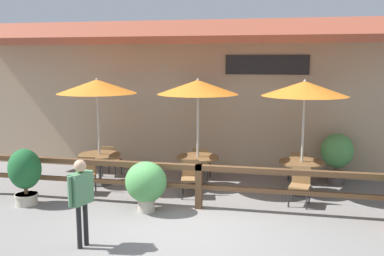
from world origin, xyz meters
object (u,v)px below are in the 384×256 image
at_px(dining_table_near, 100,160).
at_px(potted_plant_corner_fern, 337,154).
at_px(chair_middle_wallside, 201,162).
at_px(chair_near_streetside, 86,173).
at_px(patio_umbrella_near, 97,87).
at_px(dining_table_middle, 198,162).
at_px(pedestrian, 81,192).
at_px(potted_plant_small_flowering, 146,183).
at_px(chair_near_wallside, 111,159).
at_px(chair_far_streetside, 300,184).
at_px(chair_middle_streetside, 191,176).
at_px(potted_plant_broad_leaf, 25,173).
at_px(patio_umbrella_middle, 198,87).
at_px(patio_umbrella_far, 305,89).
at_px(chair_far_wallside, 298,166).
at_px(dining_table_far, 301,168).

distance_m(dining_table_near, potted_plant_corner_fern, 6.01).
bearing_deg(chair_middle_wallside, chair_near_streetside, 37.42).
height_order(patio_umbrella_near, dining_table_middle, patio_umbrella_near).
xyz_separation_m(patio_umbrella_near, dining_table_near, (0.00, 0.00, -1.85)).
bearing_deg(chair_near_streetside, pedestrian, -72.68).
relative_size(chair_near_streetside, potted_plant_small_flowering, 0.80).
xyz_separation_m(chair_near_wallside, chair_far_streetside, (4.92, -1.37, 0.00)).
relative_size(chair_middle_streetside, chair_middle_wallside, 1.00).
height_order(potted_plant_broad_leaf, potted_plant_corner_fern, potted_plant_corner_fern).
bearing_deg(chair_near_wallside, patio_umbrella_middle, 173.58).
bearing_deg(patio_umbrella_far, dining_table_near, -177.75).
bearing_deg(chair_near_streetside, chair_middle_streetside, -1.50).
distance_m(chair_near_wallside, chair_middle_streetside, 2.78).
xyz_separation_m(chair_far_streetside, potted_plant_corner_fern, (0.98, 1.83, 0.31)).
height_order(chair_near_wallside, chair_far_wallside, same).
distance_m(chair_far_streetside, potted_plant_corner_fern, 2.10).
bearing_deg(chair_middle_wallside, patio_umbrella_middle, 96.11).
height_order(dining_table_near, patio_umbrella_far, patio_umbrella_far).
height_order(chair_middle_wallside, potted_plant_corner_fern, potted_plant_corner_fern).
bearing_deg(patio_umbrella_middle, chair_far_streetside, -19.27).
distance_m(chair_near_streetside, chair_far_streetside, 4.94).
height_order(patio_umbrella_far, dining_table_far, patio_umbrella_far).
xyz_separation_m(chair_near_streetside, chair_far_streetside, (4.94, 0.13, 0.00)).
distance_m(chair_middle_streetside, patio_umbrella_far, 3.29).
xyz_separation_m(patio_umbrella_middle, dining_table_middle, (-0.00, 0.00, -1.85)).
distance_m(chair_middle_wallside, dining_table_far, 2.65).
bearing_deg(potted_plant_broad_leaf, chair_middle_streetside, 20.85).
height_order(chair_middle_streetside, dining_table_far, chair_middle_streetside).
bearing_deg(dining_table_far, patio_umbrella_near, -177.75).
bearing_deg(dining_table_far, potted_plant_corner_fern, 48.09).
distance_m(patio_umbrella_middle, chair_far_wallside, 3.25).
xyz_separation_m(dining_table_far, potted_plant_corner_fern, (0.91, 1.02, 0.16)).
xyz_separation_m(chair_near_streetside, potted_plant_small_flowering, (1.79, -0.94, 0.13)).
bearing_deg(chair_near_streetside, potted_plant_corner_fern, 11.40).
relative_size(dining_table_near, pedestrian, 0.70).
xyz_separation_m(patio_umbrella_near, chair_near_wallside, (-0.02, 0.75, -2.00)).
distance_m(dining_table_middle, patio_umbrella_far, 3.10).
xyz_separation_m(dining_table_far, chair_far_streetside, (-0.06, -0.81, -0.15)).
height_order(patio_umbrella_near, dining_table_far, patio_umbrella_near).
distance_m(chair_near_streetside, dining_table_far, 5.09).
height_order(chair_middle_wallside, potted_plant_small_flowering, potted_plant_small_flowering).
xyz_separation_m(chair_near_wallside, patio_umbrella_far, (4.99, -0.56, 2.00)).
bearing_deg(chair_near_streetside, dining_table_near, 80.59).
bearing_deg(chair_near_wallside, dining_table_middle, 173.58).
distance_m(chair_far_wallside, potted_plant_small_flowering, 4.16).
bearing_deg(patio_umbrella_middle, potted_plant_small_flowering, -110.64).
height_order(chair_far_streetside, potted_plant_corner_fern, potted_plant_corner_fern).
distance_m(potted_plant_small_flowering, pedestrian, 1.96).
bearing_deg(chair_far_wallside, potted_plant_small_flowering, 33.75).
relative_size(chair_near_wallside, pedestrian, 0.56).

